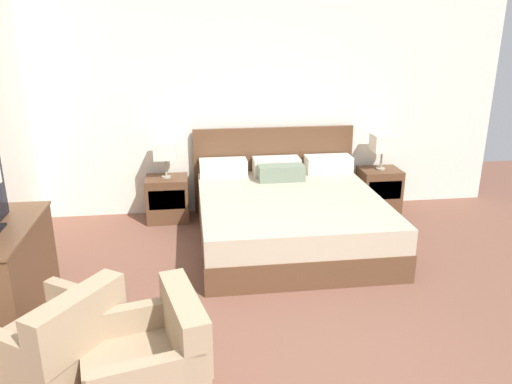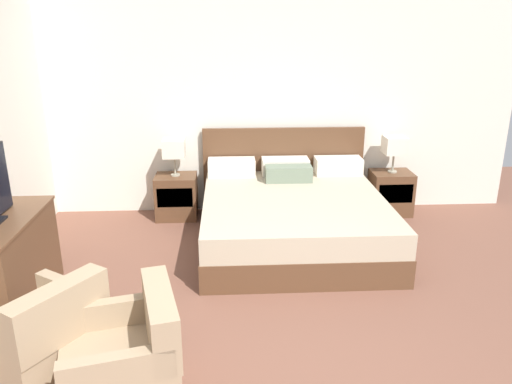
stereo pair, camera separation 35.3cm
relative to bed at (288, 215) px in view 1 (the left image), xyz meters
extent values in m
cube|color=silver|center=(-0.30, 1.07, 1.12)|extent=(6.34, 0.06, 2.82)
cube|color=brown|center=(0.00, -0.09, -0.15)|extent=(1.92, 2.09, 0.28)
cube|color=tan|center=(0.00, -0.09, 0.11)|extent=(1.91, 2.07, 0.25)
cube|color=brown|center=(0.00, 0.98, 0.24)|extent=(2.00, 0.05, 1.07)
cube|color=beige|center=(-0.65, 0.78, 0.33)|extent=(0.56, 0.28, 0.20)
cube|color=beige|center=(0.00, 0.78, 0.33)|extent=(0.56, 0.28, 0.20)
cube|color=beige|center=(0.65, 0.78, 0.33)|extent=(0.56, 0.28, 0.20)
cube|color=slate|center=(0.01, 0.51, 0.32)|extent=(0.54, 0.22, 0.18)
cube|color=brown|center=(-1.33, 0.78, -0.03)|extent=(0.50, 0.41, 0.54)
cube|color=#3C2718|center=(-1.33, 0.58, 0.03)|extent=(0.42, 0.01, 0.24)
cube|color=brown|center=(1.33, 0.78, -0.03)|extent=(0.50, 0.41, 0.54)
cube|color=#3C2718|center=(1.33, 0.58, 0.03)|extent=(0.42, 0.01, 0.24)
cylinder|color=gray|center=(-1.33, 0.78, 0.25)|extent=(0.11, 0.11, 0.02)
cylinder|color=gray|center=(-1.33, 0.78, 0.37)|extent=(0.02, 0.02, 0.22)
cube|color=beige|center=(-1.33, 0.78, 0.58)|extent=(0.26, 0.26, 0.21)
cylinder|color=gray|center=(1.33, 0.78, 0.25)|extent=(0.11, 0.11, 0.02)
cylinder|color=gray|center=(1.33, 0.78, 0.37)|extent=(0.02, 0.02, 0.22)
cube|color=beige|center=(1.33, 0.78, 0.58)|extent=(0.26, 0.26, 0.21)
cube|color=brown|center=(-2.56, -1.21, 0.10)|extent=(0.55, 1.14, 0.79)
cube|color=#9E8466|center=(-1.97, -2.14, -0.09)|extent=(0.95, 0.95, 0.40)
cube|color=#9E8466|center=(-1.75, -2.29, 0.29)|extent=(0.52, 0.65, 0.36)
cube|color=#9E8466|center=(-2.14, -2.38, 0.20)|extent=(0.57, 0.43, 0.18)
cube|color=#9E8466|center=(-1.80, -1.89, 0.20)|extent=(0.57, 0.43, 0.18)
cube|color=#9E8466|center=(-1.11, -2.38, 0.29)|extent=(0.31, 0.70, 0.36)
cube|color=#9E8466|center=(-1.31, -2.73, 0.20)|extent=(0.63, 0.23, 0.18)
cube|color=#9E8466|center=(-1.44, -2.15, 0.20)|extent=(0.63, 0.23, 0.18)
camera|label=1|loc=(-1.03, -4.99, 1.98)|focal=35.00mm
camera|label=2|loc=(-0.68, -5.02, 1.98)|focal=35.00mm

